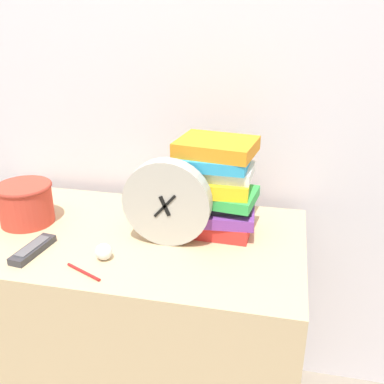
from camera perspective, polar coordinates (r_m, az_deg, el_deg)
The scene contains 8 objects.
wall_back at distance 1.56m, azimuth -5.07°, elevation 16.04°, with size 6.00×0.04×2.40m.
desk at distance 1.59m, azimuth -7.95°, elevation -17.21°, with size 1.08×0.58×0.74m.
desk_clock at distance 1.26m, azimuth -3.21°, elevation -1.38°, with size 0.25×0.05×0.25m.
book_stack at distance 1.34m, azimuth 2.90°, elevation 0.66°, with size 0.27×0.22×0.28m.
basket at distance 1.50m, azimuth -20.40°, elevation -1.20°, with size 0.17×0.17×0.13m.
tv_remote at distance 1.34m, azimuth -19.54°, elevation -6.88°, with size 0.06×0.16×0.02m.
crumpled_paper_ball at distance 1.25m, azimuth -11.29°, elevation -7.43°, with size 0.05×0.05×0.05m.
pen at distance 1.21m, azimuth -13.60°, elevation -9.83°, with size 0.11×0.06×0.01m.
Camera 1 is at (0.46, -0.83, 1.39)m, focal length 42.00 mm.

